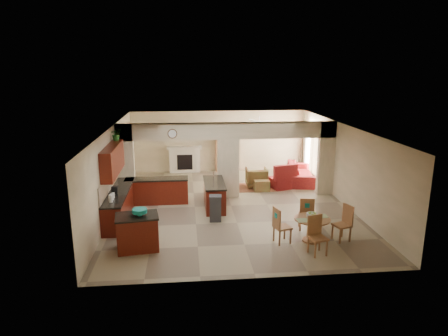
{
  "coord_description": "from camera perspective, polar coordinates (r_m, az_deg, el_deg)",
  "views": [
    {
      "loc": [
        -1.54,
        -13.19,
        4.72
      ],
      "look_at": [
        -0.22,
        0.3,
        1.3
      ],
      "focal_mm": 32.0,
      "sensor_mm": 36.0,
      "label": 1
    }
  ],
  "objects": [
    {
      "name": "kitchen_island",
      "position": [
        10.95,
        -12.25,
        -8.94
      ],
      "size": [
        1.21,
        0.94,
        0.96
      ],
      "rotation": [
        0.0,
        0.0,
        0.14
      ],
      "color": "#430E07",
      "rests_on": "floor"
    },
    {
      "name": "partition_left_pier",
      "position": [
        14.73,
        -13.86,
        0.73
      ],
      "size": [
        0.6,
        0.25,
        2.8
      ],
      "primitive_type": "cube",
      "color": "beige",
      "rests_on": "floor"
    },
    {
      "name": "sofa",
      "position": [
        17.28,
        10.88,
        -0.67
      ],
      "size": [
        2.68,
        1.46,
        0.74
      ],
      "primitive_type": "imported",
      "rotation": [
        0.0,
        0.0,
        1.38
      ],
      "color": "maroon",
      "rests_on": "floor"
    },
    {
      "name": "drape_b_left",
      "position": [
        17.82,
        12.43,
        2.44
      ],
      "size": [
        0.1,
        0.28,
        2.3
      ],
      "primitive_type": "cube",
      "color": "#421C1A",
      "rests_on": "wall_right"
    },
    {
      "name": "chaise",
      "position": [
        16.32,
        8.43,
        -2.06
      ],
      "size": [
        1.2,
        1.07,
        0.4
      ],
      "primitive_type": "cube",
      "rotation": [
        0.0,
        0.0,
        0.28
      ],
      "color": "maroon",
      "rests_on": "floor"
    },
    {
      "name": "kitchen_counter",
      "position": [
        13.73,
        -12.53,
        -4.23
      ],
      "size": [
        2.52,
        3.29,
        1.48
      ],
      "color": "#430E07",
      "rests_on": "floor"
    },
    {
      "name": "window_a",
      "position": [
        16.81,
        13.7,
        1.68
      ],
      "size": [
        0.02,
        0.9,
        1.9
      ],
      "primitive_type": "cube",
      "color": "white",
      "rests_on": "wall_right"
    },
    {
      "name": "ottoman",
      "position": [
        15.84,
        5.32,
        -2.41
      ],
      "size": [
        0.6,
        0.6,
        0.43
      ],
      "primitive_type": "cube",
      "rotation": [
        0.0,
        0.0,
        0.03
      ],
      "color": "maroon",
      "rests_on": "floor"
    },
    {
      "name": "wall_back",
      "position": [
        18.55,
        -0.73,
        3.86
      ],
      "size": [
        8.0,
        0.0,
        8.0
      ],
      "primitive_type": "plane",
      "rotation": [
        1.57,
        0.0,
        0.0
      ],
      "color": "beige",
      "rests_on": "floor"
    },
    {
      "name": "fireplace",
      "position": [
        18.48,
        -5.63,
        1.27
      ],
      "size": [
        1.6,
        0.35,
        1.2
      ],
      "color": "silver",
      "rests_on": "floor"
    },
    {
      "name": "peninsula",
      "position": [
        13.78,
        -1.4,
        -3.85
      ],
      "size": [
        0.7,
        1.85,
        0.91
      ],
      "color": "#430E07",
      "rests_on": "floor"
    },
    {
      "name": "armchair",
      "position": [
        16.22,
        4.67,
        -1.36
      ],
      "size": [
        0.86,
        0.88,
        0.78
      ],
      "primitive_type": "imported",
      "rotation": [
        0.0,
        0.0,
        3.1
      ],
      "color": "maroon",
      "rests_on": "floor"
    },
    {
      "name": "upper_cabinets",
      "position": [
        12.9,
        -15.62,
        1.11
      ],
      "size": [
        0.35,
        2.4,
        0.9
      ],
      "primitive_type": "cube",
      "color": "#430E07",
      "rests_on": "wall_left"
    },
    {
      "name": "wall_front",
      "position": [
        8.97,
        4.76,
        -7.6
      ],
      "size": [
        8.0,
        0.0,
        8.0
      ],
      "primitive_type": "plane",
      "rotation": [
        -1.57,
        0.0,
        0.0
      ],
      "color": "beige",
      "rests_on": "floor"
    },
    {
      "name": "partition_center_pier",
      "position": [
        14.72,
        0.6,
        -0.06
      ],
      "size": [
        0.8,
        0.25,
        2.2
      ],
      "primitive_type": "cube",
      "color": "beige",
      "rests_on": "floor"
    },
    {
      "name": "dining_table",
      "position": [
        11.44,
        12.46,
        -8.02
      ],
      "size": [
        0.99,
        0.99,
        0.68
      ],
      "color": "brown",
      "rests_on": "floor"
    },
    {
      "name": "chair_south",
      "position": [
        10.73,
        13.05,
        -9.05
      ],
      "size": [
        0.51,
        0.51,
        1.02
      ],
      "rotation": [
        0.0,
        0.0,
        0.24
      ],
      "color": "brown",
      "rests_on": "floor"
    },
    {
      "name": "ceiling_fan",
      "position": [
        16.61,
        5.05,
        6.65
      ],
      "size": [
        1.0,
        1.0,
        0.1
      ],
      "primitive_type": "cylinder",
      "color": "white",
      "rests_on": "ceiling"
    },
    {
      "name": "shelving_unit",
      "position": [
        18.5,
        0.4,
        2.26
      ],
      "size": [
        1.0,
        0.32,
        1.8
      ],
      "primitive_type": "cube",
      "color": "brown",
      "rests_on": "floor"
    },
    {
      "name": "drape_a_right",
      "position": [
        17.35,
        12.93,
        2.1
      ],
      "size": [
        0.1,
        0.28,
        2.3
      ],
      "primitive_type": "cube",
      "color": "#421C1A",
      "rests_on": "wall_right"
    },
    {
      "name": "fruit_bowl",
      "position": [
        11.32,
        12.48,
        -6.63
      ],
      "size": [
        0.32,
        0.32,
        0.17
      ],
      "primitive_type": "cylinder",
      "color": "#7FB727",
      "rests_on": "dining_table"
    },
    {
      "name": "wall_right",
      "position": [
        14.68,
        16.75,
        0.49
      ],
      "size": [
        0.0,
        10.0,
        10.0
      ],
      "primitive_type": "plane",
      "rotation": [
        1.57,
        0.0,
        -1.57
      ],
      "color": "beige",
      "rests_on": "floor"
    },
    {
      "name": "floor",
      "position": [
        14.09,
        1.03,
        -5.4
      ],
      "size": [
        10.0,
        10.0,
        0.0
      ],
      "primitive_type": "plane",
      "color": "gray",
      "rests_on": "ground"
    },
    {
      "name": "chair_north",
      "position": [
        12.11,
        11.68,
        -6.26
      ],
      "size": [
        0.49,
        0.49,
        1.02
      ],
      "rotation": [
        0.0,
        0.0,
        2.95
      ],
      "color": "brown",
      "rests_on": "floor"
    },
    {
      "name": "rug",
      "position": [
        16.23,
        4.39,
        -2.76
      ],
      "size": [
        1.6,
        1.3,
        0.01
      ],
      "primitive_type": "cube",
      "color": "brown",
      "rests_on": "floor"
    },
    {
      "name": "drape_b_right",
      "position": [
        18.94,
        11.33,
        3.18
      ],
      "size": [
        0.1,
        0.28,
        2.3
      ],
      "primitive_type": "cube",
      "color": "#421C1A",
      "rests_on": "wall_right"
    },
    {
      "name": "wall_left",
      "position": [
        13.82,
        -15.66,
        -0.27
      ],
      "size": [
        0.0,
        10.0,
        10.0
      ],
      "primitive_type": "plane",
      "rotation": [
        1.57,
        0.0,
        1.57
      ],
      "color": "beige",
      "rests_on": "floor"
    },
    {
      "name": "ceiling",
      "position": [
        13.41,
        1.08,
        5.94
      ],
      "size": [
        10.0,
        10.0,
        0.0
      ],
      "primitive_type": "plane",
      "rotation": [
        3.14,
        0.0,
        0.0
      ],
      "color": "white",
      "rests_on": "wall_back"
    },
    {
      "name": "chair_west",
      "position": [
        11.14,
        7.97,
        -7.94
      ],
      "size": [
        0.51,
        0.51,
        1.02
      ],
      "rotation": [
        0.0,
        0.0,
        1.83
      ],
      "color": "brown",
      "rests_on": "floor"
    },
    {
      "name": "trash_can",
      "position": [
        12.62,
        -1.23,
        -5.92
      ],
      "size": [
        0.39,
        0.34,
        0.77
      ],
      "primitive_type": "cube",
      "rotation": [
        0.0,
        0.0,
        -0.08
      ],
      "color": "#303032",
      "rests_on": "floor"
    },
    {
      "name": "window_b",
      "position": [
        18.39,
        11.98,
        2.82
      ],
      "size": [
        0.02,
        0.9,
        1.9
      ],
      "primitive_type": "cube",
      "color": "white",
      "rests_on": "wall_right"
    },
    {
      "name": "chair_east",
      "position": [
        11.71,
        16.83,
        -7.31
      ],
      "size": [
        0.53,
        0.53,
        1.02
      ],
      "rotation": [
        0.0,
        0.0,
        5.02
      ],
      "color": "brown",
      "rests_on": "floor"
    },
    {
      "name": "drape_a_left",
      "position": [
        16.25,
        14.25,
        1.22
      ],
      "size": [
        0.1,
        0.28,
        2.3
      ],
      "primitive_type": "cube",
      "color": "#421C1A",
      "rests_on": "wall_right"
    },
    {
      "name": "wall_clock",
      "position": [
        14.23,
        -7.39,
        4.87
      ],
      "size": [
        0.34,
        0.03,
        0.34
      ],
      "primitive_type": "cylinder",
      "rotation": [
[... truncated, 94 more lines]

